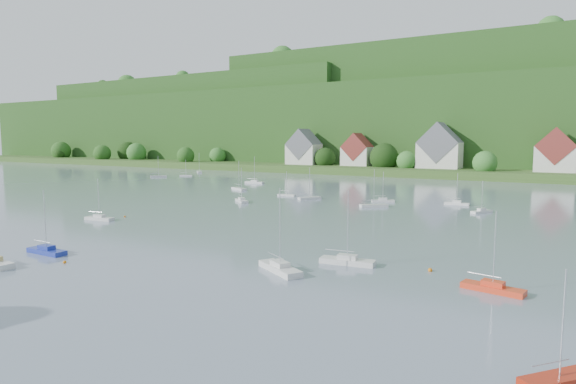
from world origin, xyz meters
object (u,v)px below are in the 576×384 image
Objects in this scene: near_sailboat_4 at (280,268)px; near_sailboat_7 at (559,378)px; near_sailboat_1 at (47,250)px; near_sailboat_5 at (493,287)px; near_sailboat_6 at (99,218)px; near_sailboat_3 at (347,260)px.

near_sailboat_7 is at bearing 5.50° from near_sailboat_4.
near_sailboat_1 reaches higher than near_sailboat_5.
near_sailboat_5 is 1.04× the size of near_sailboat_6.
near_sailboat_1 is 56.88m from near_sailboat_7.
near_sailboat_1 reaches higher than near_sailboat_6.
near_sailboat_4 reaches higher than near_sailboat_5.
near_sailboat_4 reaches higher than near_sailboat_7.
near_sailboat_6 is (-66.43, 8.58, -0.01)m from near_sailboat_5.
near_sailboat_3 reaches higher than near_sailboat_6.
near_sailboat_5 is 66.98m from near_sailboat_6.
near_sailboat_1 is 0.94× the size of near_sailboat_3.
near_sailboat_1 is at bearing 125.33° from near_sailboat_7.
near_sailboat_3 reaches higher than near_sailboat_1.
near_sailboat_6 is at bearing 127.76° from near_sailboat_1.
near_sailboat_4 reaches higher than near_sailboat_3.
near_sailboat_3 is 16.14m from near_sailboat_5.
near_sailboat_3 is 1.11× the size of near_sailboat_5.
near_sailboat_4 is 29.69m from near_sailboat_7.
near_sailboat_1 is 1.17× the size of near_sailboat_7.
near_sailboat_6 is at bearing -177.11° from near_sailboat_5.
near_sailboat_5 reaches higher than near_sailboat_7.
near_sailboat_1 is 52.14m from near_sailboat_5.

